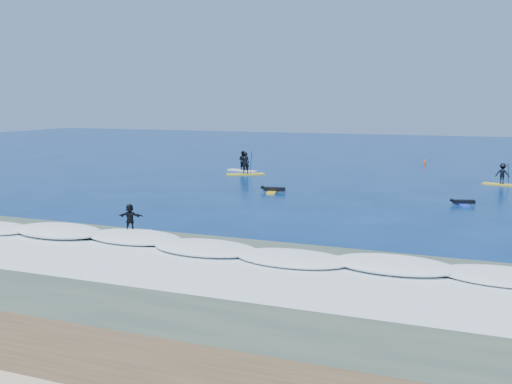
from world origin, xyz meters
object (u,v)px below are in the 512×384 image
at_px(sup_paddler_center, 243,162).
at_px(prone_paddler_far, 462,203).
at_px(prone_paddler_near, 273,190).
at_px(marker_buoy, 425,162).
at_px(sup_paddler_right, 502,175).
at_px(sup_paddler_left, 245,167).
at_px(wave_surfer, 130,219).

height_order(sup_paddler_center, prone_paddler_far, sup_paddler_center).
xyz_separation_m(sup_paddler_center, prone_paddler_near, (6.70, -10.59, -0.65)).
distance_m(prone_paddler_far, marker_buoy, 22.77).
relative_size(sup_paddler_right, prone_paddler_near, 1.25).
distance_m(sup_paddler_left, marker_buoy, 19.65).
relative_size(sup_paddler_left, prone_paddler_far, 1.61).
xyz_separation_m(sup_paddler_right, marker_buoy, (-6.81, 12.29, -0.50)).
relative_size(sup_paddler_center, marker_buoy, 5.29).
distance_m(sup_paddler_center, wave_surfer, 25.98).
bearing_deg(sup_paddler_right, sup_paddler_left, -163.20).
relative_size(sup_paddler_center, sup_paddler_right, 1.11).
relative_size(prone_paddler_far, marker_buoy, 3.34).
height_order(prone_paddler_far, wave_surfer, wave_surfer).
xyz_separation_m(sup_paddler_right, wave_surfer, (-17.51, -24.59, 0.03)).
bearing_deg(prone_paddler_far, sup_paddler_right, -31.04).
distance_m(prone_paddler_near, marker_buoy, 23.53).
bearing_deg(wave_surfer, marker_buoy, 60.98).
xyz_separation_m(sup_paddler_left, prone_paddler_near, (5.48, -8.22, -0.57)).
relative_size(sup_paddler_right, marker_buoy, 4.79).
distance_m(sup_paddler_right, prone_paddler_near, 18.19).
height_order(sup_paddler_right, marker_buoy, sup_paddler_right).
bearing_deg(prone_paddler_far, wave_surfer, 117.81).
xyz_separation_m(sup_paddler_right, prone_paddler_near, (-15.43, -9.61, -0.61)).
distance_m(sup_paddler_left, sup_paddler_center, 2.67).
distance_m(prone_paddler_near, prone_paddler_far, 12.81).
xyz_separation_m(sup_paddler_left, sup_paddler_center, (-1.22, 2.37, 0.08)).
distance_m(prone_paddler_near, wave_surfer, 15.13).
height_order(sup_paddler_left, prone_paddler_far, sup_paddler_left).
relative_size(sup_paddler_center, prone_paddler_far, 1.58).
xyz_separation_m(sup_paddler_left, marker_buoy, (14.10, 13.68, -0.47)).
height_order(prone_paddler_near, prone_paddler_far, prone_paddler_near).
relative_size(sup_paddler_right, prone_paddler_far, 1.43).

